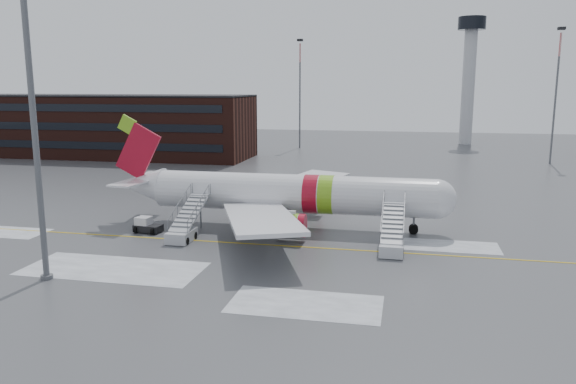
% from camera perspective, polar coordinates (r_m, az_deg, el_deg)
% --- Properties ---
extents(ground, '(260.00, 260.00, 0.00)m').
position_cam_1_polar(ground, '(52.77, -6.25, -4.81)').
color(ground, '#494C4F').
rests_on(ground, ground).
extents(airliner, '(35.03, 32.97, 11.18)m').
position_cam_1_polar(airliner, '(56.34, -0.52, -0.17)').
color(airliner, silver).
rests_on(airliner, ground).
extents(airstair_fwd, '(2.05, 7.70, 3.48)m').
position_cam_1_polar(airstair_fwd, '(49.23, 10.52, -4.79)').
color(airstair_fwd, '#BABDC2').
rests_on(airstair_fwd, ground).
extents(airstair_aft, '(2.05, 7.70, 3.48)m').
position_cam_1_polar(airstair_aft, '(53.11, -10.48, -3.63)').
color(airstair_aft, '#ACAEB3').
rests_on(airstair_aft, ground).
extents(pushback_tug, '(2.77, 2.19, 1.51)m').
position_cam_1_polar(pushback_tug, '(56.54, -14.18, -3.32)').
color(pushback_tug, black).
rests_on(pushback_tug, ground).
extents(light_mast_near, '(1.20, 1.20, 27.54)m').
position_cam_1_polar(light_mast_near, '(43.56, -24.68, 9.88)').
color(light_mast_near, '#595B60').
rests_on(light_mast_near, ground).
extents(terminal_building, '(62.00, 16.11, 12.30)m').
position_cam_1_polar(terminal_building, '(120.21, -18.70, 6.44)').
color(terminal_building, '#3F1E16').
rests_on(terminal_building, ground).
extents(control_tower, '(6.40, 6.40, 30.00)m').
position_cam_1_polar(control_tower, '(143.97, 17.95, 12.11)').
color(control_tower, '#B2B5BA').
rests_on(control_tower, ground).
extents(light_mast_far_ne, '(1.20, 1.20, 24.25)m').
position_cam_1_polar(light_mast_far_ne, '(113.22, 25.61, 9.60)').
color(light_mast_far_ne, '#595B60').
rests_on(light_mast_far_ne, ground).
extents(light_mast_far_n, '(1.20, 1.20, 24.25)m').
position_cam_1_polar(light_mast_far_n, '(128.51, 1.22, 10.65)').
color(light_mast_far_n, '#595B60').
rests_on(light_mast_far_n, ground).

